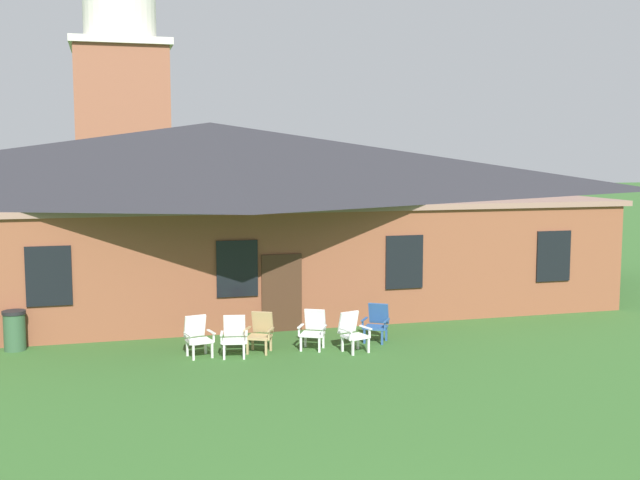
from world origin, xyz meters
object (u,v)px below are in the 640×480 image
Objects in this scene: lawn_chair_near_door at (234,335)px; lawn_chair_middle at (313,329)px; lawn_chair_by_porch at (198,335)px; lawn_chair_far_side at (377,322)px; lawn_chair_left_end at (261,331)px; trash_bin at (15,330)px; lawn_chair_right_end at (352,331)px.

lawn_chair_near_door is 2.00m from lawn_chair_middle.
lawn_chair_far_side is at bearing 3.17° from lawn_chair_by_porch.
lawn_chair_left_end is at bearing -175.54° from lawn_chair_far_side.
lawn_chair_middle is (1.31, -0.07, 0.00)m from lawn_chair_left_end.
trash_bin reaches higher than lawn_chair_far_side.
lawn_chair_middle is at bearing -13.97° from trash_bin.
lawn_chair_near_door is 5.45m from trash_bin.
lawn_chair_by_porch is at bearing 164.87° from lawn_chair_near_door.
lawn_chair_right_end is at bearing -8.53° from lawn_chair_by_porch.
trash_bin is at bearing 164.08° from lawn_chair_right_end.
lawn_chair_right_end is 0.98× the size of trash_bin.
lawn_chair_by_porch is 3.72m from lawn_chair_right_end.
lawn_chair_left_end and lawn_chair_middle have the same top height.
lawn_chair_by_porch is 1.52m from lawn_chair_left_end.
lawn_chair_middle is (1.99, 0.18, 0.00)m from lawn_chair_near_door.
lawn_chair_left_end is at bearing 177.10° from lawn_chair_middle.
lawn_chair_middle and lawn_chair_right_end have the same top height.
lawn_chair_right_end is at bearing -15.92° from trash_bin.
lawn_chair_near_door is (0.84, -0.23, 0.00)m from lawn_chair_by_porch.
lawn_chair_near_door and lawn_chair_middle have the same top height.
lawn_chair_far_side is (3.75, 0.48, 0.00)m from lawn_chair_near_door.
lawn_chair_near_door is 1.00× the size of lawn_chair_far_side.
lawn_chair_middle is at bearing -1.04° from lawn_chair_by_porch.
lawn_chair_far_side is at bearing -9.36° from trash_bin.
lawn_chair_middle is at bearing -2.90° from lawn_chair_left_end.
lawn_chair_near_door is at bearing -172.68° from lawn_chair_far_side.
lawn_chair_middle is 1.78m from lawn_chair_far_side.
trash_bin reaches higher than lawn_chair_left_end.
lawn_chair_near_door and lawn_chair_far_side have the same top height.
lawn_chair_by_porch is at bearing 178.96° from lawn_chair_middle.
lawn_chair_by_porch is 0.87m from lawn_chair_near_door.
lawn_chair_by_porch is at bearing -176.83° from lawn_chair_far_side.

